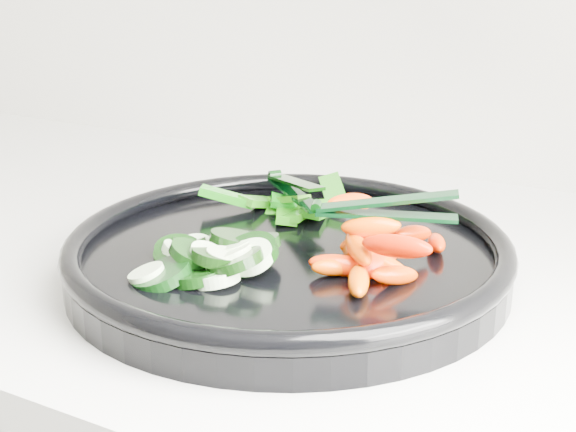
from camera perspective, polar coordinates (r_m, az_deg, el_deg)
The scene contains 6 objects.
veggie_tray at distance 0.68m, azimuth -0.00°, elevation -2.77°, with size 0.38×0.38×0.04m.
cucumber_pile at distance 0.64m, azimuth -5.63°, elevation -2.85°, with size 0.12×0.13×0.04m.
carrot_pile at distance 0.64m, azimuth 6.00°, elevation -2.20°, with size 0.12×0.15×0.06m.
pepper_pile at distance 0.76m, azimuth 0.30°, elevation 0.80°, with size 0.14×0.12×0.04m.
tong_carrot at distance 0.63m, azimuth 6.68°, elevation 0.56°, with size 0.11×0.05×0.02m.
tong_pepper at distance 0.76m, azimuth 0.38°, elevation 2.07°, with size 0.10×0.08×0.02m.
Camera 1 is at (0.58, 1.09, 1.20)m, focal length 50.00 mm.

